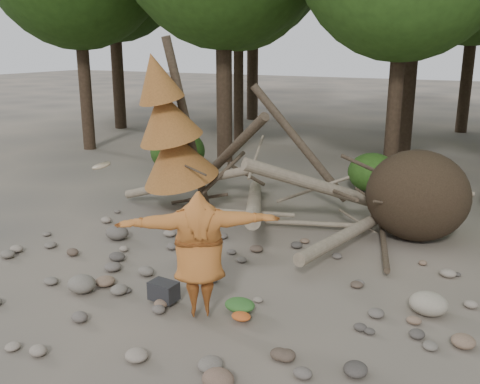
% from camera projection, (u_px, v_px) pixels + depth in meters
% --- Properties ---
extents(ground, '(120.00, 120.00, 0.00)m').
position_uv_depth(ground, '(213.00, 293.00, 9.21)').
color(ground, '#514C44').
rests_on(ground, ground).
extents(deadfall_pile, '(8.55, 5.24, 3.30)m').
position_uv_depth(deadfall_pile, '(389.00, 195.00, 11.69)').
color(deadfall_pile, '#332619').
rests_on(deadfall_pile, ground).
extents(dead_conifer, '(2.06, 2.16, 4.35)m').
position_uv_depth(dead_conifer, '(170.00, 131.00, 12.91)').
color(dead_conifer, '#4C3F30').
rests_on(dead_conifer, ground).
extents(bush_left, '(1.80, 1.80, 1.44)m').
position_uv_depth(bush_left, '(178.00, 151.00, 17.61)').
color(bush_left, '#224512').
rests_on(bush_left, ground).
extents(bush_mid, '(1.40, 1.40, 1.12)m').
position_uv_depth(bush_mid, '(372.00, 172.00, 15.39)').
color(bush_mid, '#2D5819').
rests_on(bush_mid, ground).
extents(frisbee_thrower, '(2.80, 1.91, 2.35)m').
position_uv_depth(frisbee_thrower, '(199.00, 254.00, 8.10)').
color(frisbee_thrower, '#B06227').
rests_on(frisbee_thrower, ground).
extents(backpack, '(0.48, 0.34, 0.31)m').
position_uv_depth(backpack, '(164.00, 294.00, 8.82)').
color(backpack, black).
rests_on(backpack, ground).
extents(cloth_green, '(0.50, 0.41, 0.19)m').
position_uv_depth(cloth_green, '(240.00, 308.00, 8.49)').
color(cloth_green, '#326528').
rests_on(cloth_green, ground).
extents(cloth_orange, '(0.31, 0.25, 0.11)m').
position_uv_depth(cloth_orange, '(241.00, 319.00, 8.21)').
color(cloth_orange, '#B9511F').
rests_on(cloth_orange, ground).
extents(boulder_front_left, '(0.50, 0.45, 0.30)m').
position_uv_depth(boulder_front_left, '(82.00, 284.00, 9.19)').
color(boulder_front_left, '#6E675C').
rests_on(boulder_front_left, ground).
extents(boulder_front_right, '(0.42, 0.37, 0.25)m').
position_uv_depth(boulder_front_right, '(218.00, 379.00, 6.62)').
color(boulder_front_right, brown).
rests_on(boulder_front_right, ground).
extents(boulder_mid_right, '(0.60, 0.54, 0.36)m').
position_uv_depth(boulder_mid_right, '(429.00, 304.00, 8.44)').
color(boulder_mid_right, gray).
rests_on(boulder_mid_right, ground).
extents(boulder_mid_left, '(0.52, 0.47, 0.31)m').
position_uv_depth(boulder_mid_left, '(117.00, 233.00, 11.68)').
color(boulder_mid_left, '#5C554D').
rests_on(boulder_mid_left, ground).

